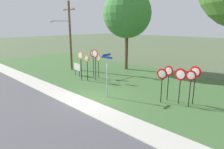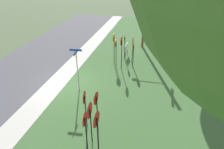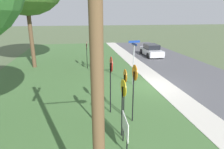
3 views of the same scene
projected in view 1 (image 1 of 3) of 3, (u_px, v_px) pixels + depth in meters
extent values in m
plane|color=#4C5B3D|center=(90.00, 100.00, 13.68)|extent=(160.00, 160.00, 0.00)
cube|color=#4C4C51|center=(19.00, 124.00, 10.34)|extent=(44.00, 6.40, 0.01)
cube|color=#BCB7AD|center=(80.00, 103.00, 13.11)|extent=(44.00, 1.60, 0.06)
cube|color=#3D6033|center=(141.00, 82.00, 17.84)|extent=(44.00, 12.00, 0.04)
cylinder|color=black|center=(81.00, 66.00, 19.45)|extent=(0.06, 0.06, 2.16)
cylinder|color=gold|center=(80.00, 56.00, 19.17)|extent=(0.67, 0.07, 0.67)
cylinder|color=white|center=(80.00, 56.00, 19.16)|extent=(0.52, 0.04, 0.52)
cylinder|color=black|center=(93.00, 65.00, 19.40)|extent=(0.06, 0.06, 2.38)
cylinder|color=red|center=(93.00, 54.00, 19.09)|extent=(0.68, 0.16, 0.69)
cylinder|color=white|center=(93.00, 54.00, 19.08)|extent=(0.53, 0.11, 0.54)
cylinder|color=black|center=(87.00, 69.00, 18.06)|extent=(0.06, 0.06, 2.13)
cylinder|color=orange|center=(87.00, 59.00, 17.79)|extent=(0.62, 0.03, 0.62)
cylinder|color=white|center=(87.00, 59.00, 17.77)|extent=(0.49, 0.01, 0.49)
cylinder|color=black|center=(99.00, 68.00, 19.17)|extent=(0.06, 0.06, 2.00)
cylinder|color=orange|center=(98.00, 58.00, 18.91)|extent=(0.72, 0.04, 0.72)
cylinder|color=white|center=(98.00, 58.00, 18.90)|extent=(0.56, 0.02, 0.56)
cylinder|color=black|center=(96.00, 67.00, 18.07)|extent=(0.06, 0.06, 2.59)
cylinder|color=red|center=(95.00, 54.00, 17.74)|extent=(0.74, 0.03, 0.74)
cylinder|color=white|center=(95.00, 54.00, 17.73)|extent=(0.58, 0.01, 0.58)
cylinder|color=black|center=(81.00, 68.00, 18.18)|extent=(0.06, 0.06, 2.42)
cylinder|color=orange|center=(80.00, 55.00, 17.87)|extent=(0.70, 0.04, 0.70)
cylinder|color=white|center=(80.00, 55.00, 17.86)|extent=(0.55, 0.02, 0.55)
cylinder|color=black|center=(190.00, 91.00, 12.26)|extent=(0.06, 0.06, 2.11)
cone|color=red|center=(191.00, 76.00, 11.99)|extent=(0.66, 0.09, 0.66)
cone|color=silver|center=(191.00, 76.00, 11.98)|extent=(0.45, 0.05, 0.45)
cylinder|color=black|center=(180.00, 89.00, 12.71)|extent=(0.06, 0.06, 2.07)
cone|color=red|center=(181.00, 75.00, 12.45)|extent=(0.81, 0.05, 0.81)
cone|color=white|center=(180.00, 75.00, 12.44)|extent=(0.55, 0.03, 0.55)
cylinder|color=black|center=(168.00, 85.00, 13.31)|extent=(0.06, 0.06, 2.15)
cone|color=red|center=(169.00, 71.00, 13.04)|extent=(0.69, 0.07, 0.68)
cone|color=white|center=(169.00, 71.00, 13.03)|extent=(0.47, 0.04, 0.47)
cylinder|color=black|center=(162.00, 88.00, 12.93)|extent=(0.06, 0.06, 2.04)
cone|color=red|center=(162.00, 74.00, 12.67)|extent=(0.71, 0.13, 0.72)
cone|color=silver|center=(162.00, 74.00, 12.66)|extent=(0.48, 0.09, 0.49)
cylinder|color=black|center=(194.00, 88.00, 12.61)|extent=(0.06, 0.06, 2.26)
cone|color=red|center=(196.00, 72.00, 12.32)|extent=(0.74, 0.08, 0.74)
cone|color=white|center=(195.00, 72.00, 12.31)|extent=(0.50, 0.05, 0.50)
cylinder|color=#9EA0A8|center=(107.00, 78.00, 13.85)|extent=(0.07, 0.07, 2.81)
cylinder|color=#9EA0A8|center=(107.00, 58.00, 13.50)|extent=(0.09, 0.09, 0.03)
cube|color=navy|center=(107.00, 57.00, 13.49)|extent=(0.96, 0.11, 0.15)
cube|color=navy|center=(107.00, 55.00, 13.45)|extent=(0.09, 0.81, 0.15)
cylinder|color=brown|center=(70.00, 36.00, 22.09)|extent=(0.24, 0.24, 7.59)
cube|color=brown|center=(69.00, 10.00, 21.38)|extent=(2.10, 0.12, 0.12)
cylinder|color=gray|center=(65.00, 9.00, 21.93)|extent=(0.09, 0.09, 0.10)
cylinder|color=gray|center=(73.00, 8.00, 20.78)|extent=(0.09, 0.09, 0.10)
cylinder|color=#9EA0A8|center=(61.00, 21.00, 20.92)|extent=(0.08, 2.19, 0.08)
ellipsoid|color=#B7B7BC|center=(51.00, 21.00, 20.17)|extent=(0.40, 0.56, 0.18)
cylinder|color=black|center=(75.00, 72.00, 20.44)|extent=(0.05, 0.05, 0.55)
cylinder|color=black|center=(79.00, 73.00, 19.89)|extent=(0.05, 0.05, 0.55)
cube|color=white|center=(77.00, 67.00, 20.02)|extent=(1.10, 0.09, 0.70)
cylinder|color=brown|center=(126.00, 48.00, 22.58)|extent=(0.36, 0.36, 4.93)
sphere|color=#3D7F38|center=(127.00, 14.00, 21.65)|extent=(5.35, 5.35, 5.35)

